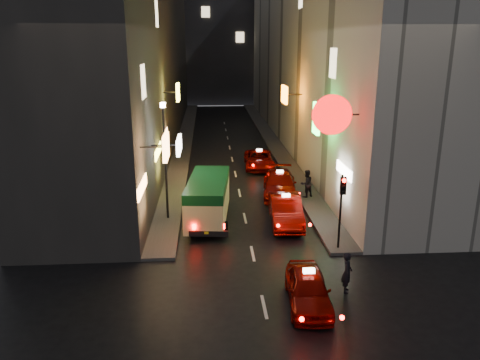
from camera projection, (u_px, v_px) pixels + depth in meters
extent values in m
cube|color=#34312F|center=(140.00, 46.00, 42.74)|extent=(6.00, 52.00, 18.00)
cube|color=#FBA258|center=(166.00, 147.00, 21.02)|extent=(0.18, 1.62, 1.11)
cube|color=white|center=(179.00, 145.00, 25.17)|extent=(0.18, 2.27, 0.80)
cube|color=yellow|center=(178.00, 92.00, 32.24)|extent=(0.18, 1.36, 1.22)
cube|color=#FBA258|center=(142.00, 187.00, 21.20)|extent=(0.10, 2.80, 0.55)
cube|color=yellow|center=(158.00, 151.00, 28.21)|extent=(0.10, 3.35, 0.55)
cube|color=#FBA258|center=(165.00, 135.00, 33.04)|extent=(0.10, 3.27, 0.55)
cube|color=#FFE5B2|center=(143.00, 82.00, 22.32)|extent=(0.06, 1.30, 1.60)
cube|color=#FFE5B2|center=(157.00, 14.00, 28.98)|extent=(0.06, 1.30, 1.60)
cube|color=beige|center=(313.00, 46.00, 43.79)|extent=(6.00, 52.00, 18.00)
cylinder|color=#F20A0A|center=(332.00, 115.00, 21.34)|extent=(1.83, 0.18, 1.83)
cube|color=#32FF42|center=(316.00, 118.00, 25.87)|extent=(0.18, 1.17, 1.73)
cube|color=orange|center=(284.00, 94.00, 34.14)|extent=(0.18, 1.93, 1.26)
cube|color=white|center=(344.00, 171.00, 23.88)|extent=(0.10, 2.56, 0.55)
cube|color=#FFE5B2|center=(333.00, 63.00, 25.64)|extent=(0.06, 1.30, 1.60)
cube|color=#37363C|center=(219.00, 31.00, 73.32)|extent=(30.00, 10.00, 22.00)
cube|color=#4C4A47|center=(185.00, 141.00, 45.52)|extent=(1.50, 52.00, 0.15)
cube|color=#4C4A47|center=(271.00, 140.00, 46.07)|extent=(1.50, 52.00, 0.15)
cube|color=beige|center=(208.00, 198.00, 24.79)|extent=(2.47, 5.71, 2.03)
cube|color=#0C4019|center=(208.00, 184.00, 24.57)|extent=(2.49, 5.73, 0.51)
cube|color=black|center=(208.00, 193.00, 25.00)|extent=(2.28, 3.50, 0.46)
cube|color=black|center=(209.00, 233.00, 22.44)|extent=(1.91, 0.36, 0.28)
cube|color=#FF0A05|center=(194.00, 227.00, 22.22)|extent=(0.17, 0.06, 0.26)
cube|color=#FF0A05|center=(223.00, 226.00, 22.31)|extent=(0.17, 0.06, 0.26)
cylinder|color=black|center=(194.00, 205.00, 26.73)|extent=(0.20, 0.70, 0.70)
cylinder|color=black|center=(226.00, 228.00, 23.44)|extent=(0.20, 0.70, 0.70)
imported|color=#730500|center=(308.00, 286.00, 17.09)|extent=(2.24, 4.80, 1.49)
cube|color=white|center=(309.00, 265.00, 16.85)|extent=(0.43, 0.21, 0.16)
sphere|color=#FF0A05|center=(302.00, 319.00, 15.01)|extent=(0.16, 0.16, 0.16)
sphere|color=#FF0A05|center=(342.00, 318.00, 15.09)|extent=(0.16, 0.16, 0.16)
imported|color=#730500|center=(286.00, 208.00, 24.75)|extent=(2.57, 5.59, 1.74)
cube|color=white|center=(286.00, 191.00, 24.48)|extent=(0.43, 0.21, 0.16)
sphere|color=#FF0A05|center=(278.00, 226.00, 22.32)|extent=(0.16, 0.16, 0.16)
sphere|color=#FF0A05|center=(310.00, 225.00, 22.42)|extent=(0.16, 0.16, 0.16)
imported|color=#730500|center=(280.00, 182.00, 29.38)|extent=(2.78, 5.56, 1.70)
cube|color=white|center=(280.00, 168.00, 29.11)|extent=(0.44, 0.23, 0.16)
sphere|color=#FF0A05|center=(273.00, 194.00, 26.99)|extent=(0.16, 0.16, 0.16)
sphere|color=#FF0A05|center=(299.00, 194.00, 27.09)|extent=(0.16, 0.16, 0.16)
imported|color=#730500|center=(259.00, 158.00, 35.84)|extent=(2.13, 4.85, 1.52)
cube|color=white|center=(259.00, 147.00, 35.60)|extent=(0.43, 0.20, 0.16)
sphere|color=#FF0A05|center=(253.00, 165.00, 33.71)|extent=(0.16, 0.16, 0.16)
sphere|color=#FF0A05|center=(272.00, 165.00, 33.80)|extent=(0.16, 0.16, 0.16)
imported|color=black|center=(347.00, 270.00, 17.92)|extent=(0.53, 0.69, 1.85)
imported|color=black|center=(306.00, 182.00, 28.54)|extent=(0.86, 0.73, 1.94)
cylinder|color=black|center=(340.00, 212.00, 21.24)|extent=(0.10, 0.10, 3.50)
cube|color=black|center=(343.00, 186.00, 20.70)|extent=(0.26, 0.18, 0.80)
sphere|color=#FF0A05|center=(344.00, 181.00, 20.52)|extent=(0.18, 0.18, 0.18)
sphere|color=black|center=(344.00, 186.00, 20.59)|extent=(0.17, 0.17, 0.17)
sphere|color=black|center=(343.00, 192.00, 20.67)|extent=(0.17, 0.17, 0.17)
cylinder|color=black|center=(166.00, 164.00, 24.56)|extent=(0.12, 0.12, 6.00)
cylinder|color=#FFE5BF|center=(163.00, 105.00, 23.68)|extent=(0.28, 0.28, 0.25)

